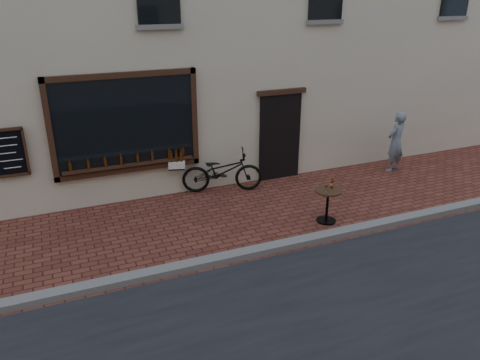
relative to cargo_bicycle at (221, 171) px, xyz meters
name	(u,v)px	position (x,y,z in m)	size (l,w,h in m)	color
ground	(270,257)	(-0.20, -3.21, -0.52)	(90.00, 90.00, 0.00)	#5A261D
kerb	(266,249)	(-0.20, -3.01, -0.46)	(90.00, 0.25, 0.12)	slate
cargo_bicycle	(221,171)	(0.00, 0.00, 0.00)	(2.32, 1.20, 1.09)	black
bistro_table	(328,199)	(1.53, -2.36, 0.00)	(0.56, 0.56, 0.97)	black
pedestrian	(396,142)	(4.79, -0.47, 0.29)	(0.59, 0.39, 1.62)	slate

